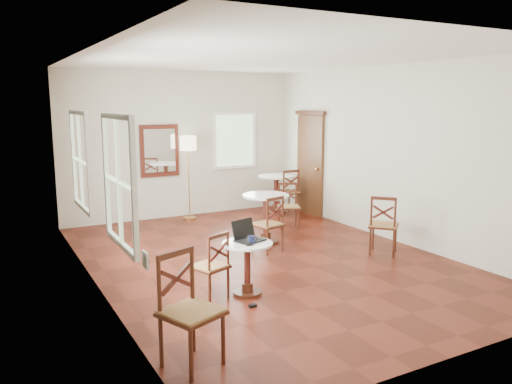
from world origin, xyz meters
The scene contains 17 objects.
ground centered at (0.00, 0.00, 0.00)m, with size 7.00×7.00×0.00m, color #4E170D.
room_shell centered at (-0.06, 0.27, 1.89)m, with size 5.02×7.02×3.01m.
cafe_table_near centered at (-0.91, -1.13, 0.41)m, with size 0.63×0.63×0.66m.
cafe_table_mid centered at (0.48, 0.83, 0.51)m, with size 0.79×0.79×0.83m.
cafe_table_back centered at (1.85, 2.77, 0.51)m, with size 0.77×0.77×0.82m.
chair_near_a centered at (-1.38, -1.08, 0.42)m, with size 0.50×0.50×0.84m.
chair_near_b centered at (-2.18, -2.43, 0.52)m, with size 0.63×0.63×1.05m.
chair_mid_a centered at (0.24, 0.33, 0.45)m, with size 0.51×0.51×0.91m.
chair_mid_b centered at (1.77, -0.64, 0.47)m, with size 0.62×0.62×0.95m.
chair_back_a centered at (1.98, 2.54, 0.48)m, with size 0.45×0.45×0.97m.
chair_back_b centered at (1.35, 1.49, 0.43)m, with size 0.52×0.52×0.86m.
floor_lamp centered at (0.00, 3.15, 1.45)m, with size 0.33×0.33×1.71m.
laptop centered at (-0.86, -1.03, 0.73)m, with size 0.42×0.38×0.25m.
mouse centered at (-0.95, -1.26, 0.68)m, with size 0.11×0.07×0.04m, color black.
navy_mug centered at (-0.88, -1.20, 0.71)m, with size 0.12×0.08×0.10m.
water_glass centered at (-0.91, -1.19, 0.72)m, with size 0.06×0.06×0.10m, color white.
power_adapter centered at (-1.05, -1.54, 0.02)m, with size 0.09×0.05×0.04m, color black.
Camera 1 is at (-3.74, -6.54, 2.38)m, focal length 35.90 mm.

